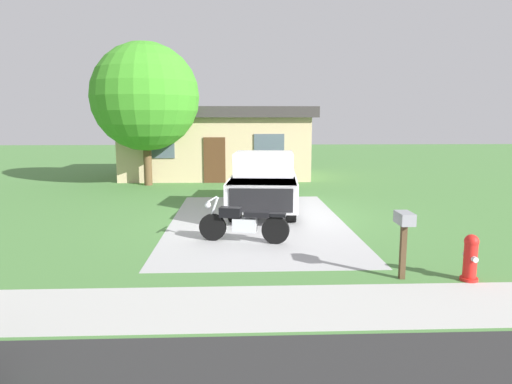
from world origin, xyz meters
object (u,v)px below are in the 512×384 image
at_px(motorcycle, 243,223).
at_px(mailbox, 404,227).
at_px(neighbor_house, 217,141).
at_px(shade_tree, 145,97).
at_px(fire_hydrant, 470,258).
at_px(pickup_truck, 264,180).

bearing_deg(motorcycle, mailbox, -42.81).
distance_m(motorcycle, mailbox, 4.01).
relative_size(mailbox, neighbor_house, 0.13).
relative_size(shade_tree, neighbor_house, 0.65).
bearing_deg(fire_hydrant, shade_tree, 122.99).
height_order(fire_hydrant, neighbor_house, neighbor_house).
xyz_separation_m(motorcycle, fire_hydrant, (4.12, -2.85, -0.05)).
bearing_deg(fire_hydrant, neighbor_house, 108.45).
height_order(pickup_truck, neighbor_house, neighbor_house).
distance_m(shade_tree, neighbor_house, 4.80).
relative_size(mailbox, shade_tree, 0.20).
xyz_separation_m(pickup_truck, mailbox, (2.16, -6.77, 0.03)).
bearing_deg(mailbox, pickup_truck, 107.70).
height_order(mailbox, neighbor_house, neighbor_house).
xyz_separation_m(motorcycle, pickup_truck, (0.76, 4.06, 0.48)).
height_order(fire_hydrant, shade_tree, shade_tree).
height_order(motorcycle, neighbor_house, neighbor_house).
distance_m(motorcycle, shade_tree, 11.17).
distance_m(motorcycle, neighbor_house, 13.11).
bearing_deg(shade_tree, motorcycle, -67.29).
bearing_deg(neighbor_house, pickup_truck, -77.83).
bearing_deg(shade_tree, neighbor_house, 47.22).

